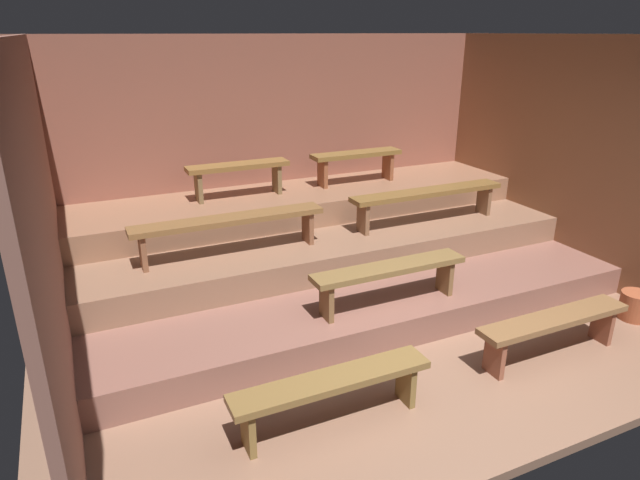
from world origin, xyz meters
The scene contains 15 objects.
ground centered at (0.00, 2.04, -0.04)m, with size 6.22×4.87×0.08m, color #88614C.
wall_back centered at (0.00, 4.10, 1.32)m, with size 6.22×0.06×2.65m, color brown.
wall_left centered at (-2.74, 2.04, 1.32)m, with size 0.06×4.87×2.65m, color #8A594B.
wall_right centered at (2.74, 2.04, 1.32)m, with size 0.06×4.87×2.65m, color brown.
platform_lower centered at (0.00, 2.60, 0.14)m, with size 5.42×2.95×0.29m, color #84564A.
platform_middle centered at (0.00, 3.07, 0.43)m, with size 5.42×2.00×0.29m, color #8A624B.
platform_upper centered at (0.00, 3.50, 0.72)m, with size 5.42×1.14×0.29m, color #906248.
bench_floor_left centered at (-1.06, 0.50, 0.32)m, with size 1.50×0.26×0.40m.
bench_floor_right centered at (1.06, 0.50, 0.32)m, with size 1.50×0.26×0.40m.
bench_lower_center centered at (-0.01, 1.46, 0.61)m, with size 1.51×0.26×0.40m.
bench_middle_left centered at (-1.17, 2.58, 0.91)m, with size 1.92×0.26×0.40m.
bench_middle_right centered at (1.17, 2.58, 0.91)m, with size 1.92×0.26×0.40m.
bench_upper_left centered at (-0.77, 3.57, 1.18)m, with size 1.18×0.26×0.40m.
bench_upper_right centered at (0.77, 3.57, 1.18)m, with size 1.18×0.26×0.40m.
pail_floor centered at (2.35, 0.66, 0.14)m, with size 0.29×0.29×0.27m, color #9E4C2D.
Camera 1 is at (-2.51, -2.44, 2.67)m, focal length 30.95 mm.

